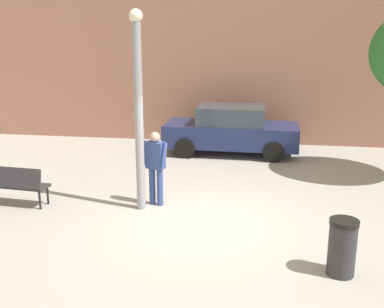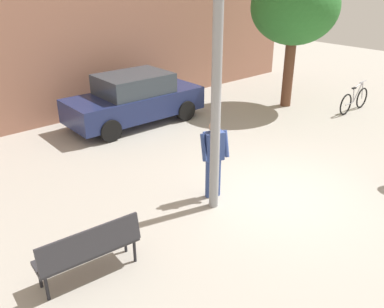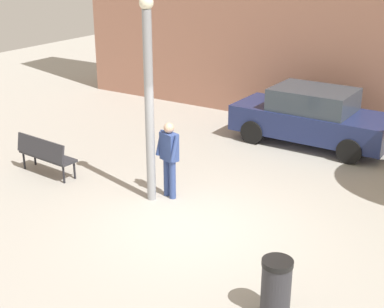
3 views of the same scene
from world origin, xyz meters
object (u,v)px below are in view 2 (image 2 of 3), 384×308
person_by_lamppost (214,154)px  park_bench (89,248)px  plaza_tree (295,8)px  lamppost (216,98)px  bicycle_silver (354,100)px  parked_car_navy (135,99)px

person_by_lamppost → park_bench: (-3.16, -0.56, -0.42)m
plaza_tree → lamppost: bearing=-154.4°
person_by_lamppost → bicycle_silver: bearing=7.2°
bicycle_silver → lamppost: bearing=-170.9°
person_by_lamppost → bicycle_silver: person_by_lamppost is taller
parked_car_navy → bicycle_silver: bearing=-32.2°
plaza_tree → bicycle_silver: plaza_tree is taller
person_by_lamppost → bicycle_silver: 7.57m
lamppost → park_bench: lamppost is taller
lamppost → park_bench: 3.38m
lamppost → park_bench: (-2.89, -0.26, -1.72)m
park_bench → bicycle_silver: size_ratio=0.90×
lamppost → plaza_tree: plaza_tree is taller
lamppost → parked_car_navy: size_ratio=1.00×
park_bench → plaza_tree: bearing=19.8°
park_bench → bicycle_silver: (10.65, 1.50, -0.16)m
person_by_lamppost → parked_car_navy: bearing=74.7°
parked_car_navy → park_bench: bearing=-129.7°
person_by_lamppost → bicycle_silver: size_ratio=0.92×
lamppost → plaza_tree: size_ratio=0.94×
lamppost → person_by_lamppost: (0.26, 0.29, -1.30)m
lamppost → park_bench: size_ratio=2.58×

